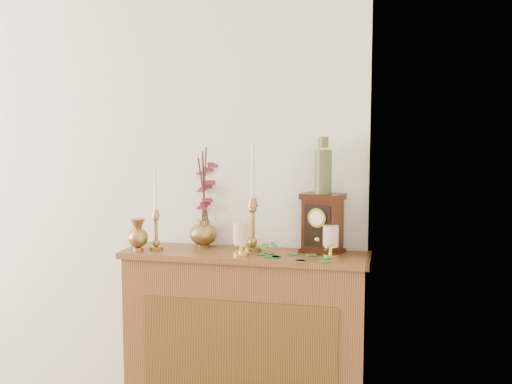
% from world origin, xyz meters
% --- Properties ---
extents(console_shelf, '(1.24, 0.34, 0.93)m').
position_xyz_m(console_shelf, '(1.40, 2.10, 0.44)').
color(console_shelf, brown).
rests_on(console_shelf, ground).
extents(candlestick_left, '(0.07, 0.07, 0.42)m').
position_xyz_m(candlestick_left, '(0.95, 2.05, 1.07)').
color(candlestick_left, olive).
rests_on(candlestick_left, console_shelf).
extents(candlestick_center, '(0.09, 0.09, 0.55)m').
position_xyz_m(candlestick_center, '(1.43, 2.13, 1.11)').
color(candlestick_center, olive).
rests_on(candlestick_center, console_shelf).
extents(bud_vase, '(0.10, 0.10, 0.16)m').
position_xyz_m(bud_vase, '(0.87, 2.00, 1.01)').
color(bud_vase, olive).
rests_on(bud_vase, console_shelf).
extents(ginger_jar, '(0.21, 0.23, 0.52)m').
position_xyz_m(ginger_jar, '(1.16, 2.22, 1.17)').
color(ginger_jar, olive).
rests_on(ginger_jar, console_shelf).
extents(pillar_candle_left, '(0.09, 0.09, 0.17)m').
position_xyz_m(pillar_candle_left, '(1.40, 2.02, 1.02)').
color(pillar_candle_left, gold).
rests_on(pillar_candle_left, console_shelf).
extents(pillar_candle_right, '(0.08, 0.08, 0.16)m').
position_xyz_m(pillar_candle_right, '(1.83, 2.08, 1.02)').
color(pillar_candle_right, gold).
rests_on(pillar_candle_right, console_shelf).
extents(ivy_garland, '(0.43, 0.20, 0.08)m').
position_xyz_m(ivy_garland, '(1.63, 2.01, 0.94)').
color(ivy_garland, '#2F702A').
rests_on(ivy_garland, console_shelf).
extents(mantel_clock, '(0.23, 0.19, 0.30)m').
position_xyz_m(mantel_clock, '(1.78, 2.17, 1.08)').
color(mantel_clock, '#33150A').
rests_on(mantel_clock, console_shelf).
extents(ceramic_vase, '(0.09, 0.09, 0.28)m').
position_xyz_m(ceramic_vase, '(1.78, 2.17, 1.35)').
color(ceramic_vase, '#193323').
rests_on(ceramic_vase, mantel_clock).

